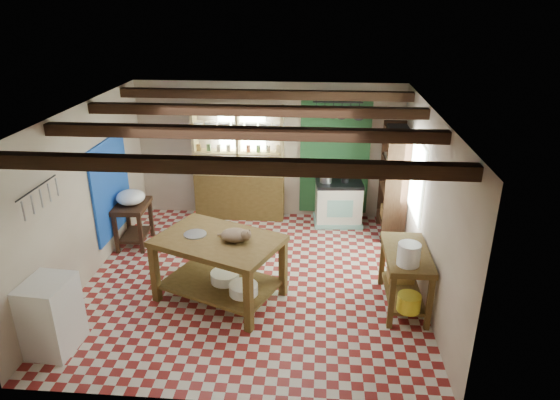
# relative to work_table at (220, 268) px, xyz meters

# --- Properties ---
(floor) EXTENTS (5.00, 5.00, 0.02)m
(floor) POSITION_rel_work_table_xyz_m (0.40, 0.51, -0.48)
(floor) COLOR maroon
(floor) RESTS_ON ground
(ceiling) EXTENTS (5.00, 5.00, 0.02)m
(ceiling) POSITION_rel_work_table_xyz_m (0.40, 0.51, 2.13)
(ceiling) COLOR #414146
(ceiling) RESTS_ON wall_back
(wall_back) EXTENTS (5.00, 0.04, 2.60)m
(wall_back) POSITION_rel_work_table_xyz_m (0.40, 3.01, 0.83)
(wall_back) COLOR #C1B09B
(wall_back) RESTS_ON floor
(wall_front) EXTENTS (5.00, 0.04, 2.60)m
(wall_front) POSITION_rel_work_table_xyz_m (0.40, -1.99, 0.83)
(wall_front) COLOR #C1B09B
(wall_front) RESTS_ON floor
(wall_left) EXTENTS (0.04, 5.00, 2.60)m
(wall_left) POSITION_rel_work_table_xyz_m (-2.10, 0.51, 0.83)
(wall_left) COLOR #C1B09B
(wall_left) RESTS_ON floor
(wall_right) EXTENTS (0.04, 5.00, 2.60)m
(wall_right) POSITION_rel_work_table_xyz_m (2.90, 0.51, 0.83)
(wall_right) COLOR #C1B09B
(wall_right) RESTS_ON floor
(ceiling_beams) EXTENTS (5.00, 3.80, 0.15)m
(ceiling_beams) POSITION_rel_work_table_xyz_m (0.40, 0.51, 2.01)
(ceiling_beams) COLOR #382113
(ceiling_beams) RESTS_ON ceiling
(blue_wall_patch) EXTENTS (0.04, 1.40, 1.60)m
(blue_wall_patch) POSITION_rel_work_table_xyz_m (-2.07, 1.41, 0.63)
(blue_wall_patch) COLOR blue
(blue_wall_patch) RESTS_ON wall_left
(green_wall_patch) EXTENTS (1.30, 0.04, 2.30)m
(green_wall_patch) POSITION_rel_work_table_xyz_m (1.65, 2.98, 0.78)
(green_wall_patch) COLOR #205229
(green_wall_patch) RESTS_ON wall_back
(window_back) EXTENTS (0.90, 0.02, 0.80)m
(window_back) POSITION_rel_work_table_xyz_m (-0.10, 2.99, 1.23)
(window_back) COLOR beige
(window_back) RESTS_ON wall_back
(window_right) EXTENTS (0.02, 1.30, 1.20)m
(window_right) POSITION_rel_work_table_xyz_m (2.88, 1.51, 0.93)
(window_right) COLOR beige
(window_right) RESTS_ON wall_right
(utensil_rail) EXTENTS (0.06, 0.90, 0.28)m
(utensil_rail) POSITION_rel_work_table_xyz_m (-2.04, -0.69, 1.31)
(utensil_rail) COLOR black
(utensil_rail) RESTS_ON wall_left
(pot_rack) EXTENTS (0.86, 0.12, 0.36)m
(pot_rack) POSITION_rel_work_table_xyz_m (1.65, 2.56, 1.71)
(pot_rack) COLOR black
(pot_rack) RESTS_ON ceiling
(shelving_unit) EXTENTS (1.70, 0.34, 2.20)m
(shelving_unit) POSITION_rel_work_table_xyz_m (-0.15, 2.82, 0.63)
(shelving_unit) COLOR tan
(shelving_unit) RESTS_ON floor
(tall_rack) EXTENTS (0.40, 0.86, 2.00)m
(tall_rack) POSITION_rel_work_table_xyz_m (2.68, 2.31, 0.53)
(tall_rack) COLOR #382113
(tall_rack) RESTS_ON floor
(work_table) EXTENTS (1.97, 1.67, 0.94)m
(work_table) POSITION_rel_work_table_xyz_m (0.00, 0.00, 0.00)
(work_table) COLOR brown
(work_table) RESTS_ON floor
(stove) EXTENTS (0.90, 0.65, 0.84)m
(stove) POSITION_rel_work_table_xyz_m (1.75, 2.66, -0.05)
(stove) COLOR white
(stove) RESTS_ON floor
(prep_table) EXTENTS (0.56, 0.78, 0.76)m
(prep_table) POSITION_rel_work_table_xyz_m (-1.80, 1.51, -0.09)
(prep_table) COLOR #382113
(prep_table) RESTS_ON floor
(white_cabinet) EXTENTS (0.57, 0.66, 0.93)m
(white_cabinet) POSITION_rel_work_table_xyz_m (-1.82, -1.26, -0.00)
(white_cabinet) COLOR white
(white_cabinet) RESTS_ON floor
(right_counter) EXTENTS (0.59, 1.19, 0.85)m
(right_counter) POSITION_rel_work_table_xyz_m (2.58, 0.01, -0.05)
(right_counter) COLOR brown
(right_counter) RESTS_ON floor
(cat) EXTENTS (0.45, 0.38, 0.18)m
(cat) POSITION_rel_work_table_xyz_m (0.25, -0.05, 0.56)
(cat) COLOR #8A6D50
(cat) RESTS_ON work_table
(steel_tray) EXTENTS (0.42, 0.42, 0.02)m
(steel_tray) POSITION_rel_work_table_xyz_m (-0.34, 0.09, 0.48)
(steel_tray) COLOR #9C9DA3
(steel_tray) RESTS_ON work_table
(basin_large) EXTENTS (0.54, 0.54, 0.14)m
(basin_large) POSITION_rel_work_table_xyz_m (0.07, 0.03, -0.15)
(basin_large) COLOR white
(basin_large) RESTS_ON work_table
(basin_small) EXTENTS (0.52, 0.52, 0.14)m
(basin_small) POSITION_rel_work_table_xyz_m (0.38, -0.27, -0.15)
(basin_small) COLOR white
(basin_small) RESTS_ON work_table
(kettle_left) EXTENTS (0.24, 0.24, 0.25)m
(kettle_left) POSITION_rel_work_table_xyz_m (1.50, 2.64, 0.49)
(kettle_left) COLOR #9C9DA3
(kettle_left) RESTS_ON stove
(kettle_right) EXTENTS (0.16, 0.16, 0.18)m
(kettle_right) POSITION_rel_work_table_xyz_m (1.85, 2.67, 0.46)
(kettle_right) COLOR black
(kettle_right) RESTS_ON stove
(enamel_bowl) EXTENTS (0.51, 0.51, 0.24)m
(enamel_bowl) POSITION_rel_work_table_xyz_m (-1.80, 1.51, 0.41)
(enamel_bowl) COLOR white
(enamel_bowl) RESTS_ON prep_table
(white_bucket) EXTENTS (0.29, 0.29, 0.29)m
(white_bucket) POSITION_rel_work_table_xyz_m (2.53, -0.34, 0.52)
(white_bucket) COLOR white
(white_bucket) RESTS_ON right_counter
(wicker_basket) EXTENTS (0.36, 0.29, 0.26)m
(wicker_basket) POSITION_rel_work_table_xyz_m (2.58, 0.31, -0.12)
(wicker_basket) COLOR #AA8244
(wicker_basket) RESTS_ON right_counter
(yellow_tub) EXTENTS (0.31, 0.31, 0.22)m
(yellow_tub) POSITION_rel_work_table_xyz_m (2.58, -0.44, -0.13)
(yellow_tub) COLOR yellow
(yellow_tub) RESTS_ON right_counter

